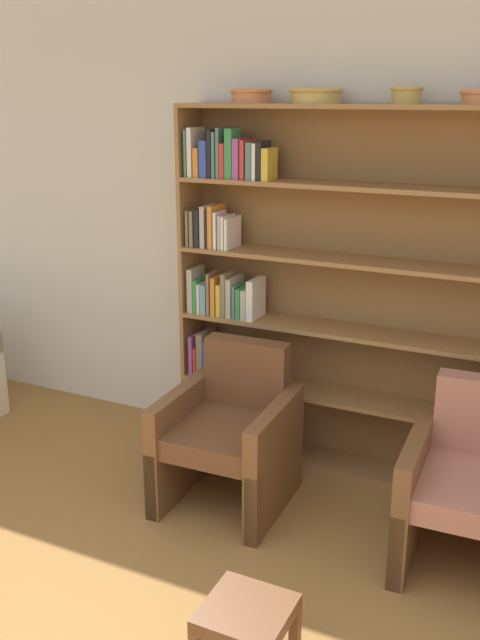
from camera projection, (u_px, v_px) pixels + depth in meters
wall_back at (333, 234)px, 4.16m from camera, size 12.00×0.06×2.75m
bookshelf at (344, 301)px, 4.07m from camera, size 2.46×0.30×2.11m
bowl_copper at (251, 95)px, 3.95m from camera, size 0.24×0.24×0.08m
bowl_terracotta at (316, 95)px, 3.79m from camera, size 0.29×0.29×0.08m
bowl_cream at (407, 94)px, 3.59m from camera, size 0.17×0.17×0.08m
armchair_leather at (230, 434)px, 3.88m from camera, size 0.66×0.70×0.86m
armchair_cushioned at (475, 488)px, 3.35m from camera, size 0.67×0.71×0.86m
footstool at (246, 619)px, 2.74m from camera, size 0.33×0.33×0.28m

